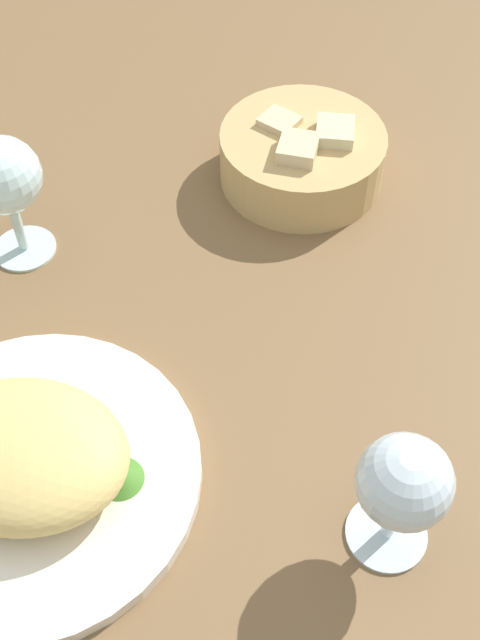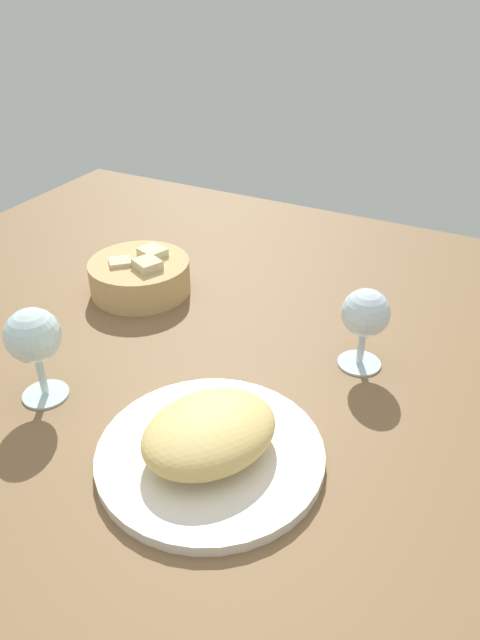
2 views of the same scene
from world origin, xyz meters
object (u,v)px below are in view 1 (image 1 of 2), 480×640
Objects in this scene: plate at (32,475)px; wine_glass_near at (403,487)px; bread_basket at (302,156)px; wine_glass_far at (4,181)px.

plate is 2.22× the size of wine_glass_near.
wine_glass_near is (-3.32, -39.91, 4.94)cm from bread_basket.
wine_glass_far reaches higher than bread_basket.
bread_basket is 1.42× the size of wine_glass_near.
bread_basket is (29.14, 30.12, 2.30)cm from plate.
wine_glass_near is 0.91× the size of wine_glass_far.
wine_glass_near reaches higher than bread_basket.
plate is at bearing 159.22° from wine_glass_near.
bread_basket is at bearing 45.95° from plate.
wine_glass_near reaches higher than plate.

